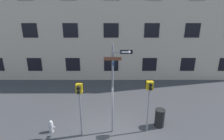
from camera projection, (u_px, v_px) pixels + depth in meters
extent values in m
plane|color=#38383A|center=(110.00, 136.00, 8.71)|extent=(60.00, 60.00, 0.00)
cube|color=black|center=(34.00, 65.00, 15.58)|extent=(1.27, 0.03, 1.19)
cube|color=black|center=(72.00, 65.00, 15.59)|extent=(1.27, 0.03, 1.19)
cube|color=black|center=(111.00, 64.00, 15.60)|extent=(1.27, 0.03, 1.19)
cube|color=black|center=(149.00, 64.00, 15.61)|extent=(1.27, 0.03, 1.19)
cube|color=black|center=(187.00, 64.00, 15.62)|extent=(1.27, 0.03, 1.19)
cube|color=black|center=(29.00, 30.00, 14.66)|extent=(1.27, 0.03, 1.19)
cube|color=black|center=(70.00, 30.00, 14.67)|extent=(1.27, 0.03, 1.19)
cube|color=black|center=(110.00, 30.00, 14.68)|extent=(1.27, 0.03, 1.19)
cube|color=black|center=(151.00, 30.00, 14.69)|extent=(1.27, 0.03, 1.19)
cube|color=black|center=(192.00, 30.00, 14.71)|extent=(1.27, 0.03, 1.19)
cylinder|color=slate|center=(112.00, 91.00, 8.34)|extent=(0.09, 0.09, 4.56)
cube|color=slate|center=(119.00, 52.00, 7.75)|extent=(0.61, 0.05, 0.05)
cube|color=brown|center=(112.00, 59.00, 7.78)|extent=(0.80, 0.02, 0.15)
cube|color=#14478C|center=(113.00, 63.00, 7.91)|extent=(0.02, 0.74, 0.20)
cube|color=black|center=(126.00, 52.00, 7.73)|extent=(0.56, 0.02, 0.18)
cube|color=white|center=(125.00, 52.00, 7.72)|extent=(0.32, 0.01, 0.07)
cone|color=white|center=(129.00, 52.00, 7.72)|extent=(0.10, 0.14, 0.14)
cylinder|color=slate|center=(80.00, 115.00, 8.42)|extent=(0.08, 0.08, 2.33)
cube|color=gold|center=(79.00, 88.00, 8.00)|extent=(0.28, 0.26, 0.43)
cube|color=black|center=(79.00, 87.00, 8.13)|extent=(0.34, 0.02, 0.49)
cylinder|color=black|center=(78.00, 88.00, 7.79)|extent=(0.15, 0.12, 0.15)
cylinder|color=black|center=(78.00, 92.00, 7.85)|extent=(0.15, 0.12, 0.15)
cylinder|color=#EA4C14|center=(78.00, 88.00, 7.84)|extent=(0.12, 0.01, 0.12)
cylinder|color=slate|center=(147.00, 111.00, 8.72)|extent=(0.08, 0.08, 2.37)
cube|color=gold|center=(149.00, 85.00, 8.30)|extent=(0.32, 0.26, 0.40)
cube|color=black|center=(149.00, 84.00, 8.43)|extent=(0.38, 0.02, 0.46)
cylinder|color=black|center=(150.00, 85.00, 8.09)|extent=(0.14, 0.12, 0.14)
cylinder|color=black|center=(150.00, 89.00, 8.14)|extent=(0.14, 0.12, 0.14)
cylinder|color=silver|center=(150.00, 85.00, 8.14)|extent=(0.11, 0.01, 0.11)
cylinder|color=#A5A5A8|center=(51.00, 128.00, 8.93)|extent=(0.22, 0.22, 0.51)
sphere|color=#A5A5A8|center=(50.00, 122.00, 8.84)|extent=(0.19, 0.19, 0.19)
cylinder|color=#A5A5A8|center=(48.00, 127.00, 8.93)|extent=(0.08, 0.08, 0.08)
cylinder|color=#A5A5A8|center=(54.00, 127.00, 8.93)|extent=(0.08, 0.08, 0.08)
cylinder|color=black|center=(159.00, 118.00, 9.36)|extent=(0.51, 0.51, 0.96)
cylinder|color=black|center=(160.00, 110.00, 9.20)|extent=(0.54, 0.54, 0.04)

